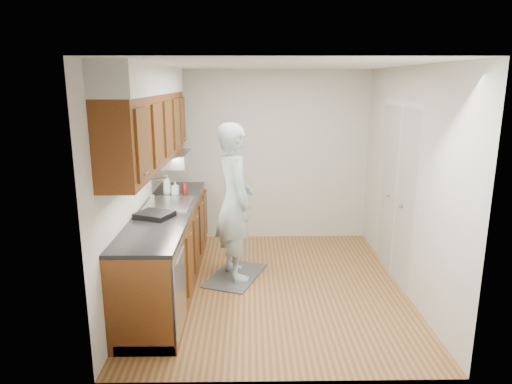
% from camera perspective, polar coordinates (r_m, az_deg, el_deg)
% --- Properties ---
extents(floor, '(3.50, 3.50, 0.00)m').
position_cam_1_polar(floor, '(5.46, 2.01, -11.62)').
color(floor, '#A46B3E').
rests_on(floor, ground).
extents(ceiling, '(3.50, 3.50, 0.00)m').
position_cam_1_polar(ceiling, '(4.94, 2.26, 15.60)').
color(ceiling, white).
rests_on(ceiling, wall_left).
extents(wall_left, '(0.02, 3.50, 2.50)m').
position_cam_1_polar(wall_left, '(5.20, -14.63, 1.20)').
color(wall_left, silver).
rests_on(wall_left, floor).
extents(wall_right, '(0.02, 3.50, 2.50)m').
position_cam_1_polar(wall_right, '(5.35, 18.40, 1.28)').
color(wall_right, silver).
rests_on(wall_right, floor).
extents(wall_back, '(3.00, 0.02, 2.50)m').
position_cam_1_polar(wall_back, '(6.77, 1.35, 4.48)').
color(wall_back, silver).
rests_on(wall_back, floor).
extents(counter, '(0.64, 2.80, 1.30)m').
position_cam_1_polar(counter, '(5.34, -10.99, -6.77)').
color(counter, brown).
rests_on(counter, floor).
extents(upper_cabinets, '(0.47, 2.80, 1.21)m').
position_cam_1_polar(upper_cabinets, '(5.10, -13.13, 9.01)').
color(upper_cabinets, brown).
rests_on(upper_cabinets, wall_left).
extents(closet_door, '(0.02, 1.22, 2.05)m').
position_cam_1_polar(closet_door, '(5.67, 17.14, -0.28)').
color(closet_door, silver).
rests_on(closet_door, wall_right).
extents(floor_mat, '(0.81, 1.02, 0.02)m').
position_cam_1_polar(floor_mat, '(5.70, -2.57, -10.41)').
color(floor_mat, '#5D5D60').
rests_on(floor_mat, floor).
extents(person, '(0.72, 0.87, 2.11)m').
position_cam_1_polar(person, '(5.35, -2.69, 0.05)').
color(person, '#AAC7CF').
rests_on(person, floor_mat).
extents(soap_bottle_a, '(0.11, 0.11, 0.27)m').
position_cam_1_polar(soap_bottle_a, '(5.86, -11.08, 1.03)').
color(soap_bottle_a, white).
rests_on(soap_bottle_a, counter).
extents(soap_bottle_b, '(0.09, 0.09, 0.18)m').
position_cam_1_polar(soap_bottle_b, '(5.83, -10.06, 0.52)').
color(soap_bottle_b, white).
rests_on(soap_bottle_b, counter).
extents(soda_can, '(0.08, 0.08, 0.12)m').
position_cam_1_polar(soda_can, '(5.89, -8.88, 0.45)').
color(soda_can, red).
rests_on(soda_can, counter).
extents(dish_rack, '(0.44, 0.41, 0.06)m').
position_cam_1_polar(dish_rack, '(4.91, -12.56, -2.80)').
color(dish_rack, black).
rests_on(dish_rack, counter).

